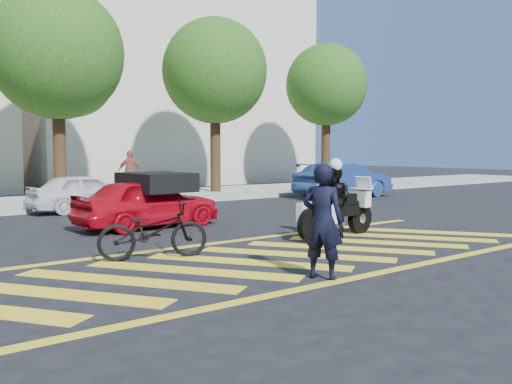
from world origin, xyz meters
TOP-DOWN VIEW (x-y plane):
  - ground at (0.00, 0.00)m, footprint 90.00×90.00m
  - sidewalk at (0.00, 12.00)m, footprint 60.00×5.00m
  - crosswalk at (-0.04, 0.00)m, footprint 12.33×4.00m
  - building_right at (9.00, 21.00)m, footprint 16.00×8.00m
  - tree_center at (0.13, 12.06)m, footprint 4.60×4.60m
  - tree_right at (6.63, 12.06)m, footprint 4.40×4.40m
  - tree_far_right at (13.13, 12.06)m, footprint 4.00×4.00m
  - officer_bike at (-0.41, -1.63)m, footprint 0.66×0.75m
  - bicycle at (-1.76, 1.21)m, footprint 2.02×1.19m
  - police_motorcycle at (2.47, 0.94)m, footprint 2.37×0.79m
  - officer_moto at (2.46, 0.94)m, footprint 0.67×0.83m
  - red_convertible at (-0.11, 4.83)m, footprint 3.72×1.72m
  - parked_mid_right at (-0.10, 9.20)m, footprint 3.55×1.59m
  - parked_right at (9.90, 7.80)m, footprint 4.29×1.57m
  - parked_far_right at (11.47, 9.20)m, footprint 5.00×2.52m
  - pedestrian_right at (3.37, 13.63)m, footprint 1.08×0.93m

SIDE VIEW (x-z plane):
  - ground at x=0.00m, z-range 0.00..0.00m
  - crosswalk at x=-0.04m, z-range 0.00..0.01m
  - sidewalk at x=0.00m, z-range 0.00..0.15m
  - bicycle at x=-1.76m, z-range 0.00..1.01m
  - police_motorcycle at x=2.47m, z-range 0.05..1.09m
  - parked_mid_right at x=-0.10m, z-range 0.00..1.18m
  - red_convertible at x=-0.11m, z-range 0.00..1.24m
  - parked_far_right at x=11.47m, z-range 0.00..1.39m
  - parked_right at x=9.90m, z-range 0.00..1.40m
  - officer_moto at x=2.46m, z-range 0.00..1.60m
  - officer_bike at x=-0.41m, z-range 0.00..1.73m
  - pedestrian_right at x=3.37m, z-range 0.15..1.89m
  - tree_far_right at x=13.13m, z-range 1.39..8.49m
  - tree_right at x=6.63m, z-range 1.34..8.75m
  - tree_center at x=0.13m, z-range 1.31..8.88m
  - building_right at x=9.00m, z-range 0.00..11.00m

